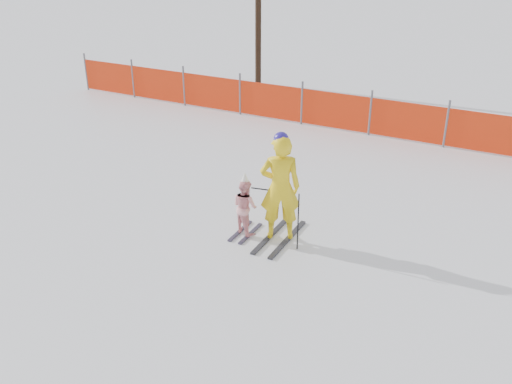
{
  "coord_description": "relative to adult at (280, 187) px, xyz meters",
  "views": [
    {
      "loc": [
        4.14,
        -7.55,
        5.35
      ],
      "look_at": [
        0.0,
        0.5,
        1.0
      ],
      "focal_mm": 40.0,
      "sensor_mm": 36.0,
      "label": 1
    }
  ],
  "objects": [
    {
      "name": "ground",
      "position": [
        -0.33,
        -0.79,
        -1.04
      ],
      "size": [
        120.0,
        120.0,
        0.0
      ],
      "primitive_type": "plane",
      "color": "white",
      "rests_on": "ground"
    },
    {
      "name": "adult",
      "position": [
        0.0,
        0.0,
        0.0
      ],
      "size": [
        0.86,
        1.5,
        2.08
      ],
      "color": "black",
      "rests_on": "ground"
    },
    {
      "name": "safety_fence",
      "position": [
        -3.02,
        6.18,
        -0.49
      ],
      "size": [
        14.42,
        0.06,
        1.25
      ],
      "color": "#595960",
      "rests_on": "ground"
    },
    {
      "name": "ski_poles",
      "position": [
        0.24,
        -0.16,
        -0.38
      ],
      "size": [
        0.99,
        0.2,
        1.1
      ],
      "color": "black",
      "rests_on": "ground"
    },
    {
      "name": "child",
      "position": [
        -0.65,
        -0.12,
        -0.47
      ],
      "size": [
        0.63,
        0.85,
        1.25
      ],
      "color": "black",
      "rests_on": "ground"
    }
  ]
}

